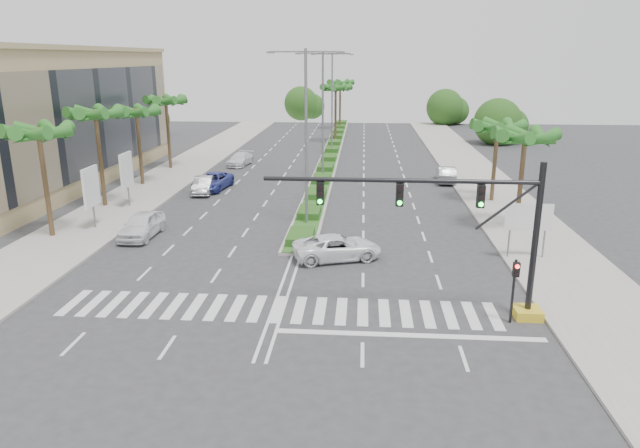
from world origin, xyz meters
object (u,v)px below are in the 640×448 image
(car_crossing, at_px, (337,247))
(car_right, at_px, (446,174))
(car_parked_c, at_px, (213,181))
(car_parked_a, at_px, (142,225))
(car_parked_d, at_px, (240,159))
(car_parked_b, at_px, (204,185))

(car_crossing, distance_m, car_right, 24.20)
(car_parked_c, bearing_deg, car_crossing, -49.08)
(car_parked_a, relative_size, car_right, 1.03)
(car_parked_a, height_order, car_parked_c, car_parked_a)
(car_parked_a, height_order, car_parked_d, car_parked_a)
(car_parked_b, height_order, car_parked_c, car_parked_c)
(car_parked_a, distance_m, car_parked_b, 12.78)
(car_parked_b, bearing_deg, car_parked_a, -99.66)
(car_parked_a, distance_m, car_crossing, 13.49)
(car_parked_a, relative_size, car_crossing, 0.92)
(car_parked_d, bearing_deg, car_crossing, -60.13)
(car_parked_a, bearing_deg, car_parked_d, 88.41)
(car_parked_d, height_order, car_crossing, car_crossing)
(car_parked_a, bearing_deg, car_right, 40.93)
(car_right, bearing_deg, car_parked_c, 15.84)
(car_parked_a, relative_size, car_parked_b, 1.10)
(car_parked_a, relative_size, car_parked_c, 0.89)
(car_parked_d, relative_size, car_right, 1.01)
(car_parked_c, distance_m, car_parked_d, 11.92)
(car_parked_b, bearing_deg, car_crossing, -59.18)
(car_parked_a, height_order, car_parked_b, car_parked_a)
(car_parked_c, relative_size, car_parked_d, 1.14)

